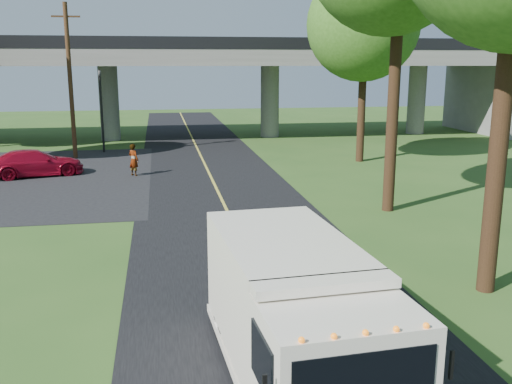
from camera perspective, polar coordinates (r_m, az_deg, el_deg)
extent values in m
plane|color=#2D511D|center=(12.89, 2.49, -13.04)|extent=(120.00, 120.00, 0.00)
cube|color=black|center=(22.20, -2.95, -1.84)|extent=(7.00, 90.00, 0.02)
cube|color=gold|center=(22.19, -2.95, -1.79)|extent=(0.12, 90.00, 0.01)
cube|color=slate|center=(43.41, -6.60, 13.23)|extent=(50.00, 9.00, 1.20)
cube|color=black|center=(39.03, -6.25, 14.62)|extent=(50.00, 0.25, 0.80)
cube|color=black|center=(47.82, -6.94, 14.26)|extent=(50.00, 0.25, 0.80)
cube|color=slate|center=(51.39, 22.94, 8.90)|extent=(4.00, 10.00, 6.00)
cylinder|color=slate|center=(43.57, -14.47, 8.57)|extent=(1.40, 1.40, 5.40)
cylinder|color=slate|center=(44.25, 1.39, 9.03)|extent=(1.40, 1.40, 5.40)
cylinder|color=slate|center=(48.02, 15.76, 8.85)|extent=(1.40, 1.40, 5.40)
cylinder|color=black|center=(37.62, -15.17, 7.77)|extent=(0.14, 0.14, 5.20)
imported|color=black|center=(37.51, -15.35, 10.81)|extent=(0.18, 0.22, 1.10)
cylinder|color=#472D19|center=(35.70, -18.08, 10.40)|extent=(0.26, 0.26, 9.00)
cube|color=#472D19|center=(35.78, -18.50, 16.32)|extent=(1.60, 0.10, 0.10)
cylinder|color=#382314|center=(14.85, 23.03, 3.59)|extent=(0.44, 0.44, 7.00)
cylinder|color=#382314|center=(22.18, 13.52, 7.89)|extent=(0.44, 0.44, 7.70)
cylinder|color=#382314|center=(33.45, 10.53, 8.67)|extent=(0.44, 0.44, 6.65)
sphere|color=#2E5B18|center=(33.47, 10.88, 17.01)|extent=(5.58, 5.58, 5.58)
sphere|color=#2E5B18|center=(33.30, 12.00, 17.51)|extent=(4.96, 4.96, 4.96)
cube|color=silver|center=(10.72, 2.70, -9.66)|extent=(2.44, 4.14, 2.05)
cube|color=silver|center=(8.36, 8.33, -17.36)|extent=(2.29, 1.78, 1.87)
cube|color=black|center=(7.58, 10.76, -18.29)|extent=(1.91, 0.20, 0.86)
cube|color=silver|center=(10.95, 3.18, -16.43)|extent=(2.53, 5.41, 0.16)
cylinder|color=black|center=(12.03, -3.33, -12.86)|extent=(0.31, 0.83, 0.82)
cylinder|color=black|center=(12.46, 5.29, -11.96)|extent=(0.31, 0.83, 0.82)
imported|color=maroon|center=(30.88, -21.21, 2.72)|extent=(4.98, 3.10, 1.35)
imported|color=gray|center=(29.47, -12.14, 3.16)|extent=(0.70, 0.70, 1.65)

